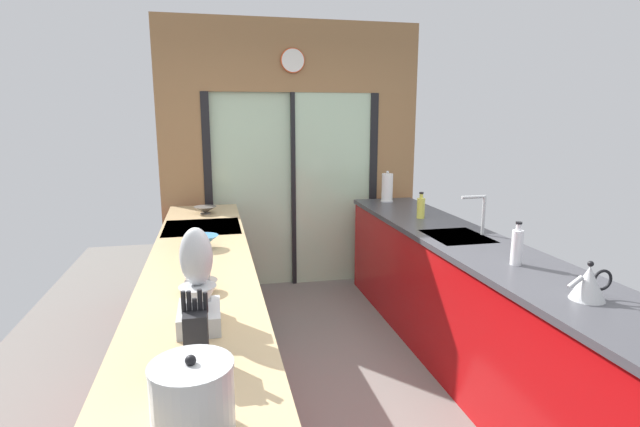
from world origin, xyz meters
The scene contains 16 objects.
ground_plane centered at (0.00, 0.60, -0.01)m, with size 5.04×7.60×0.02m, color slate.
back_wall_unit centered at (0.00, 2.40, 1.52)m, with size 2.64×0.12×2.70m.
left_counter_run centered at (-0.91, 0.13, 0.47)m, with size 0.62×3.80×0.92m.
right_counter_run centered at (0.91, 0.30, 0.46)m, with size 0.62×3.80×0.92m.
sink_faucet centered at (1.06, 0.55, 1.11)m, with size 0.19×0.02×0.29m.
oven_range centered at (-0.91, 1.25, 0.46)m, with size 0.60×0.60×0.92m.
mixing_bowl_near centered at (-0.89, -0.21, 0.95)m, with size 0.16×0.16×0.06m.
mixing_bowl_mid centered at (-0.89, 0.61, 0.97)m, with size 0.20×0.20×0.08m.
mixing_bowl_far centered at (-0.89, 1.77, 0.96)m, with size 0.20×0.20×0.07m.
knife_block centered at (-0.89, -0.95, 1.03)m, with size 0.09×0.14×0.28m.
stand_mixer centered at (-0.89, -0.62, 1.08)m, with size 0.17×0.27×0.42m.
stock_pot centered at (-0.89, -1.33, 1.02)m, with size 0.23×0.23×0.23m.
kettle centered at (0.89, -0.71, 1.00)m, with size 0.24×0.16×0.19m.
soap_bottle_near centered at (0.89, -0.15, 1.03)m, with size 0.07×0.07×0.26m.
soap_bottle_far centered at (0.89, 1.19, 1.01)m, with size 0.07×0.07×0.22m.
paper_towel_roll centered at (0.89, 2.01, 1.06)m, with size 0.13×0.13×0.31m.
Camera 1 is at (-0.81, -2.55, 1.77)m, focal length 27.30 mm.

